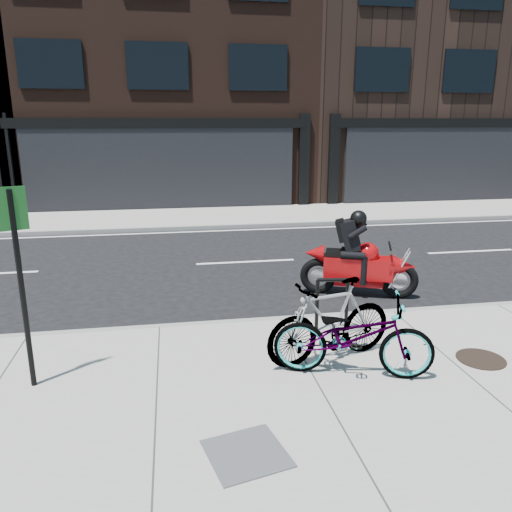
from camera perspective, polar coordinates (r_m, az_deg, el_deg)
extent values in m
plane|color=black|center=(10.29, 0.47, -3.71)|extent=(120.00, 120.00, 0.00)
cube|color=gray|center=(5.88, 9.54, -18.79)|extent=(60.00, 6.00, 0.13)
cube|color=gray|center=(17.72, -3.95, 4.54)|extent=(60.00, 3.50, 0.13)
cube|color=black|center=(24.40, -11.19, 24.18)|extent=(12.00, 10.00, 14.50)
cube|color=black|center=(26.94, 17.35, 20.78)|extent=(12.00, 10.00, 12.50)
cylinder|color=black|center=(7.85, 6.98, -5.68)|extent=(0.06, 0.06, 0.84)
cylinder|color=black|center=(7.93, 10.32, -5.60)|extent=(0.06, 0.06, 0.84)
cylinder|color=black|center=(7.74, 8.79, -2.72)|extent=(0.47, 0.13, 0.06)
imported|color=gray|center=(6.59, 11.06, -8.99)|extent=(2.16, 1.29, 1.07)
imported|color=gray|center=(6.92, 8.51, -7.31)|extent=(1.99, 0.99, 1.15)
torus|color=black|center=(10.02, 16.05, -2.72)|extent=(0.73, 0.40, 0.72)
torus|color=black|center=(10.00, 7.12, -2.26)|extent=(0.73, 0.40, 0.72)
cube|color=#900609|center=(9.92, 11.59, -1.29)|extent=(1.38, 0.86, 0.42)
cone|color=#900609|center=(9.95, 16.42, -1.17)|extent=(0.63, 0.63, 0.48)
sphere|color=#900609|center=(9.85, 12.63, 0.26)|extent=(0.44, 0.44, 0.44)
cube|color=black|center=(9.85, 9.76, 0.28)|extent=(0.67, 0.50, 0.13)
cylinder|color=silver|center=(10.19, 8.13, -2.10)|extent=(0.60, 0.31, 0.10)
cube|color=black|center=(9.76, 10.76, 2.35)|extent=(0.54, 0.52, 0.65)
cube|color=black|center=(9.75, 9.75, 2.91)|extent=(0.36, 0.40, 0.44)
sphere|color=black|center=(9.70, 11.63, 4.21)|extent=(0.32, 0.32, 0.32)
cylinder|color=black|center=(7.73, 24.30, -10.68)|extent=(0.67, 0.67, 0.02)
cube|color=#525255|center=(5.33, -1.08, -21.62)|extent=(0.90, 0.90, 0.02)
cylinder|color=black|center=(6.57, -25.16, -3.77)|extent=(0.07, 0.07, 2.46)
cube|color=#164E1A|center=(6.35, -26.18, 4.87)|extent=(0.32, 0.14, 0.50)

